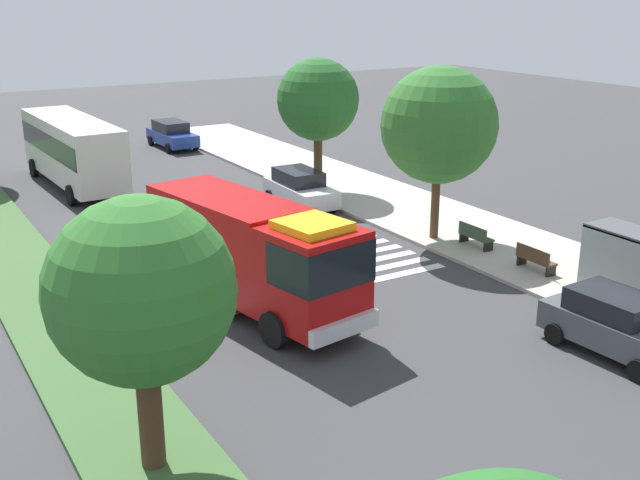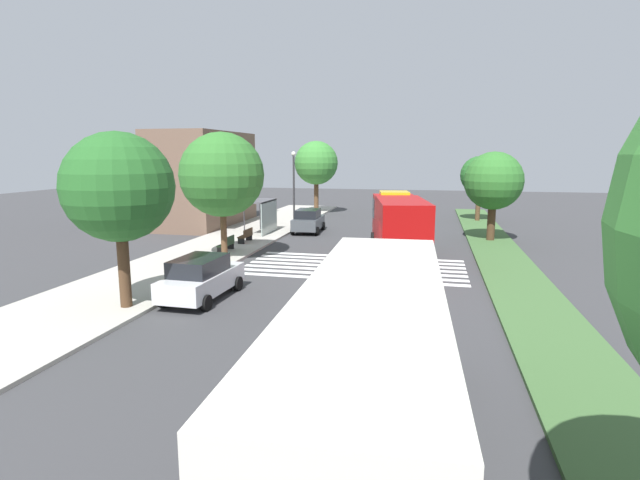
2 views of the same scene
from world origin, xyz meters
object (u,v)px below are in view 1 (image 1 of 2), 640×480
(parked_car_west, at_px, (172,134))
(transit_bus, at_px, (73,147))
(bench_west_of_shelter, at_px, (475,236))
(sidewalk_tree_far_west, at_px, (318,100))
(bus_stop_shelter, at_px, (632,256))
(bench_near_shelter, at_px, (535,259))
(parked_car_east, at_px, (617,324))
(median_tree_west, at_px, (141,292))
(fire_truck, at_px, (256,251))
(sidewalk_tree_west, at_px, (439,125))
(parked_car_mid, at_px, (300,188))

(parked_car_west, distance_m, transit_bus, 11.18)
(bench_west_of_shelter, bearing_deg, sidewalk_tree_far_west, -176.77)
(bus_stop_shelter, height_order, bench_near_shelter, bus_stop_shelter)
(parked_car_east, distance_m, sidewalk_tree_far_west, 20.78)
(parked_car_east, height_order, bench_near_shelter, parked_car_east)
(parked_car_west, distance_m, median_tree_west, 36.72)
(fire_truck, relative_size, sidewalk_tree_west, 1.32)
(bus_stop_shelter, distance_m, sidewalk_tree_far_west, 18.68)
(parked_car_west, xyz_separation_m, parked_car_east, (35.43, -0.00, 0.02))
(bench_near_shelter, distance_m, median_tree_west, 17.09)
(parked_car_east, xyz_separation_m, sidewalk_tree_west, (-10.90, 2.20, 3.91))
(parked_car_mid, distance_m, parked_car_east, 18.31)
(bench_near_shelter, height_order, median_tree_west, median_tree_west)
(bench_west_of_shelter, bearing_deg, parked_car_mid, -162.91)
(fire_truck, bearing_deg, median_tree_west, -50.95)
(fire_truck, relative_size, transit_bus, 0.89)
(parked_car_mid, bearing_deg, fire_truck, -33.99)
(bus_stop_shelter, xyz_separation_m, sidewalk_tree_west, (-9.04, -0.66, 2.94))
(median_tree_west, bearing_deg, bench_near_shelter, 105.64)
(fire_truck, height_order, sidewalk_tree_west, sidewalk_tree_west)
(parked_car_west, bearing_deg, bench_near_shelter, 4.16)
(bench_west_of_shelter, height_order, sidewalk_tree_far_west, sidewalk_tree_far_west)
(bench_west_of_shelter, distance_m, median_tree_west, 18.22)
(transit_bus, relative_size, median_tree_west, 1.73)
(parked_car_west, height_order, transit_bus, transit_bus)
(fire_truck, xyz_separation_m, median_tree_west, (6.72, -5.88, 2.12))
(bench_west_of_shelter, relative_size, median_tree_west, 0.27)
(bench_west_of_shelter, relative_size, sidewalk_tree_west, 0.23)
(sidewalk_tree_far_west, bearing_deg, transit_bus, -126.24)
(parked_car_west, relative_size, sidewalk_tree_west, 0.68)
(median_tree_west, bearing_deg, fire_truck, 138.79)
(fire_truck, xyz_separation_m, parked_car_west, (-27.37, 7.38, -1.14))
(sidewalk_tree_west, bearing_deg, parked_car_east, -11.43)
(fire_truck, distance_m, parked_car_mid, 12.68)
(sidewalk_tree_far_west, bearing_deg, fire_truck, -38.05)
(parked_car_mid, relative_size, bus_stop_shelter, 1.31)
(transit_bus, bearing_deg, fire_truck, -179.75)
(parked_car_mid, bearing_deg, transit_bus, -137.75)
(parked_car_west, bearing_deg, transit_bus, -48.84)
(parked_car_mid, relative_size, sidewalk_tree_west, 0.65)
(parked_car_mid, distance_m, bench_west_of_shelter, 9.64)
(sidewalk_tree_far_west, bearing_deg, parked_car_east, -6.19)
(parked_car_east, bearing_deg, median_tree_west, -98.90)
(transit_bus, height_order, median_tree_west, median_tree_west)
(parked_car_mid, relative_size, bench_near_shelter, 2.86)
(fire_truck, bearing_deg, transit_bus, 172.61)
(transit_bus, distance_m, median_tree_west, 27.13)
(fire_truck, relative_size, sidewalk_tree_far_west, 1.39)
(parked_car_west, bearing_deg, fire_truck, -16.41)
(parked_car_mid, height_order, parked_car_east, same)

